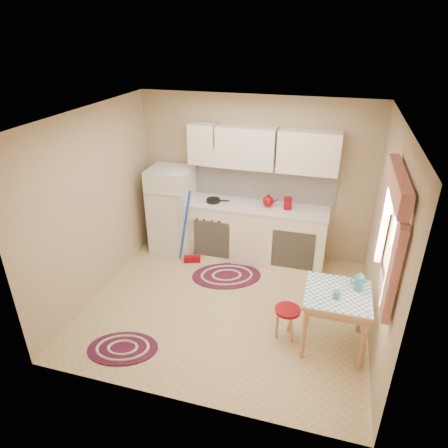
% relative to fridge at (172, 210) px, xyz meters
% --- Properties ---
extents(room_shell, '(3.64, 3.60, 2.52)m').
position_rel_fridge_xyz_m(room_shell, '(1.42, -1.01, 0.90)').
color(room_shell, tan).
rests_on(room_shell, ground).
extents(fridge, '(0.65, 0.60, 1.40)m').
position_rel_fridge_xyz_m(fridge, '(0.00, 0.00, 0.00)').
color(fridge, silver).
rests_on(fridge, ground).
extents(broom, '(0.30, 0.20, 1.20)m').
position_rel_fridge_xyz_m(broom, '(0.45, -0.35, -0.10)').
color(broom, '#1E41BC').
rests_on(broom, ground).
extents(base_cabinets, '(2.25, 0.60, 0.88)m').
position_rel_fridge_xyz_m(base_cabinets, '(1.32, 0.05, -0.26)').
color(base_cabinets, white).
rests_on(base_cabinets, ground).
extents(countertop, '(2.27, 0.62, 0.04)m').
position_rel_fridge_xyz_m(countertop, '(1.32, 0.05, 0.20)').
color(countertop, silver).
rests_on(countertop, base_cabinets).
extents(frying_pan, '(0.25, 0.25, 0.05)m').
position_rel_fridge_xyz_m(frying_pan, '(0.70, 0.00, 0.24)').
color(frying_pan, black).
rests_on(frying_pan, countertop).
extents(red_kettle, '(0.22, 0.20, 0.18)m').
position_rel_fridge_xyz_m(red_kettle, '(1.54, 0.05, 0.31)').
color(red_kettle, maroon).
rests_on(red_kettle, countertop).
extents(red_canister, '(0.13, 0.13, 0.16)m').
position_rel_fridge_xyz_m(red_canister, '(1.84, 0.05, 0.30)').
color(red_canister, maroon).
rests_on(red_canister, countertop).
extents(table, '(0.72, 0.72, 0.72)m').
position_rel_fridge_xyz_m(table, '(2.64, -1.61, -0.34)').
color(table, tan).
rests_on(table, ground).
extents(stool, '(0.39, 0.39, 0.42)m').
position_rel_fridge_xyz_m(stool, '(2.11, -1.65, -0.49)').
color(stool, maroon).
rests_on(stool, ground).
extents(coffee_pot, '(0.15, 0.14, 0.25)m').
position_rel_fridge_xyz_m(coffee_pot, '(2.84, -1.49, 0.14)').
color(coffee_pot, teal).
rests_on(coffee_pot, table).
extents(mug, '(0.09, 0.09, 0.10)m').
position_rel_fridge_xyz_m(mug, '(2.62, -1.71, 0.07)').
color(mug, teal).
rests_on(mug, table).
extents(rug_center, '(1.21, 1.01, 0.02)m').
position_rel_fridge_xyz_m(rug_center, '(1.08, -0.59, -0.69)').
color(rug_center, maroon).
rests_on(rug_center, ground).
extents(rug_left, '(0.93, 0.74, 0.02)m').
position_rel_fridge_xyz_m(rug_left, '(0.32, -2.37, -0.69)').
color(rug_left, maroon).
rests_on(rug_left, ground).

